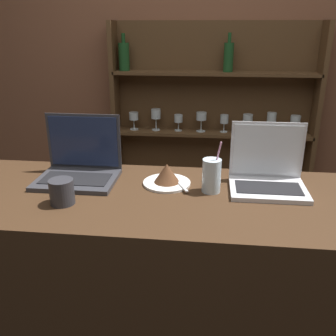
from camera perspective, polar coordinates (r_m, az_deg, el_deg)
bar_counter at (r=1.69m, az=3.23°, el=-19.92°), size 2.15×0.63×1.00m
back_wall at (r=2.68m, az=5.41°, el=15.39°), size 7.00×0.06×2.70m
back_shelf at (r=2.69m, az=6.55°, el=4.62°), size 1.39×0.18×1.64m
laptop_near at (r=1.60m, az=-13.34°, el=0.40°), size 0.32×0.25×0.26m
laptop_far at (r=1.52m, az=14.92°, el=-0.87°), size 0.29×0.22×0.25m
cake_plate at (r=1.51m, az=-0.17°, el=-1.24°), size 0.19×0.19×0.09m
water_glass at (r=1.44m, az=6.65°, el=-1.15°), size 0.07×0.07×0.20m
coffee_cup at (r=1.39m, az=-15.88°, el=-3.51°), size 0.09×0.09×0.09m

